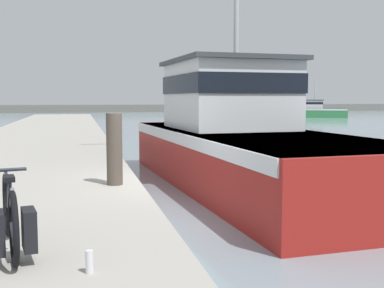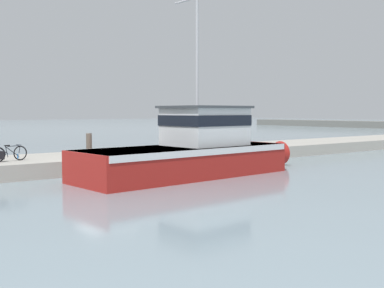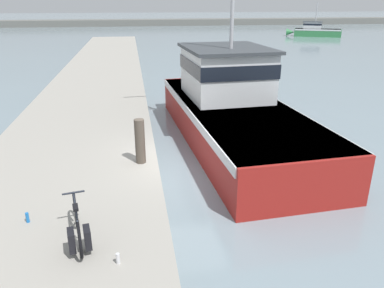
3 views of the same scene
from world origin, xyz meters
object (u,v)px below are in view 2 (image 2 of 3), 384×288
at_px(bicycle_touring, 6,154).
at_px(mooring_post, 89,146).
at_px(fishing_boat_main, 193,150).
at_px(water_bottle_on_curb, 18,156).

height_order(bicycle_touring, mooring_post, mooring_post).
distance_m(fishing_boat_main, bicycle_touring, 9.03).
height_order(mooring_post, water_bottle_on_curb, mooring_post).
height_order(fishing_boat_main, water_bottle_on_curb, fishing_boat_main).
bearing_deg(fishing_boat_main, mooring_post, -137.42).
xyz_separation_m(fishing_boat_main, water_bottle_on_curb, (-6.13, -6.63, -0.40)).
distance_m(bicycle_touring, water_bottle_on_curb, 1.51).
bearing_deg(bicycle_touring, water_bottle_on_curb, 130.99).
bearing_deg(water_bottle_on_curb, mooring_post, 48.41).
bearing_deg(fishing_boat_main, bicycle_touring, -127.13).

